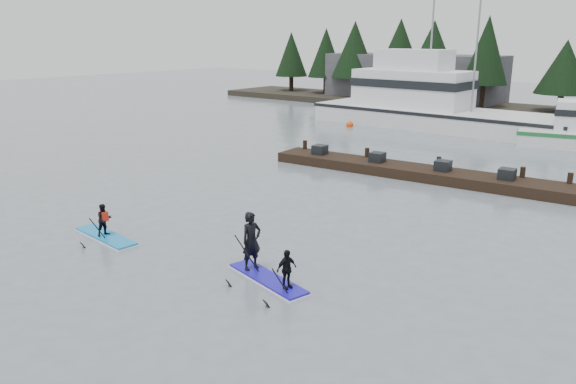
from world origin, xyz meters
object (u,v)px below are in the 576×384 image
Objects in this scene: floating_dock at (413,172)px; paddleboard_duo at (263,256)px; paddleboard_solo at (105,228)px; fishing_boat_large at (431,116)px.

floating_dock is 14.15m from paddleboard_duo.
paddleboard_solo is 1.00× the size of paddleboard_duo.
paddleboard_duo reaches higher than floating_dock.
paddleboard_duo is (2.23, -13.96, 0.43)m from floating_dock.
paddleboard_duo is at bearing -72.14° from fishing_boat_large.
floating_dock is 4.97× the size of paddleboard_solo.
floating_dock is 4.95× the size of paddleboard_duo.
fishing_boat_large reaches higher than paddleboard_duo.
fishing_boat_large is at bearing 119.66° from paddleboard_duo.
floating_dock is at bearing -66.13° from fishing_boat_large.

